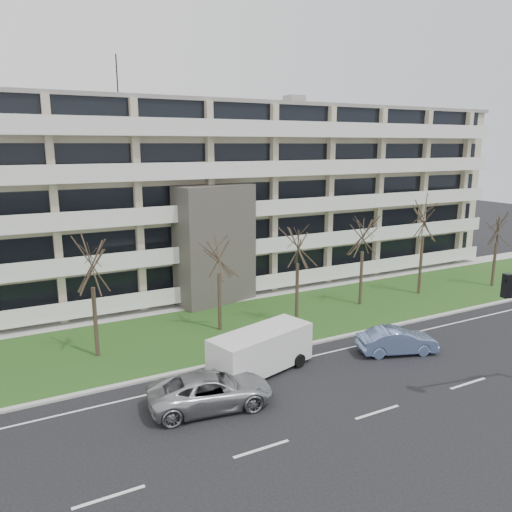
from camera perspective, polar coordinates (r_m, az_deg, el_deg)
ground at (r=24.43m, az=13.69°, el=-16.96°), size 160.00×160.00×0.00m
grass_verge at (r=34.22m, az=-0.92°, el=-7.70°), size 90.00×10.00×0.06m
curb at (r=30.15m, az=3.47°, el=-10.55°), size 90.00×0.35×0.12m
sidewalk at (r=38.94m, az=-4.61°, el=-5.18°), size 90.00×2.00×0.08m
lane_edge_line at (r=29.02m, az=5.03°, el=-11.66°), size 90.00×0.12×0.01m
apartment_building at (r=43.65m, az=-8.37°, el=6.84°), size 60.50×15.10×18.75m
silver_pickup at (r=23.96m, az=-5.16°, el=-15.04°), size 6.14×3.51×1.61m
blue_sedan at (r=30.54m, az=15.83°, el=-9.31°), size 4.84×3.00×1.50m
white_van at (r=27.04m, az=0.71°, el=-10.34°), size 6.24×3.67×2.28m
tree_2 at (r=28.90m, az=-18.36°, el=-0.39°), size 3.69×3.69×7.37m
tree_3 at (r=31.64m, az=-4.28°, el=0.62°), size 3.44×3.44×6.89m
tree_4 at (r=32.54m, az=4.82°, el=2.00°), size 3.82×3.82×7.64m
tree_5 at (r=37.61m, az=12.17°, el=2.89°), size 3.69×3.69×7.39m
tree_6 at (r=41.58m, az=18.70°, el=4.68°), size 4.27×4.27×8.55m
tree_7 at (r=46.46m, az=25.94°, el=3.12°), size 3.39×3.39×6.78m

